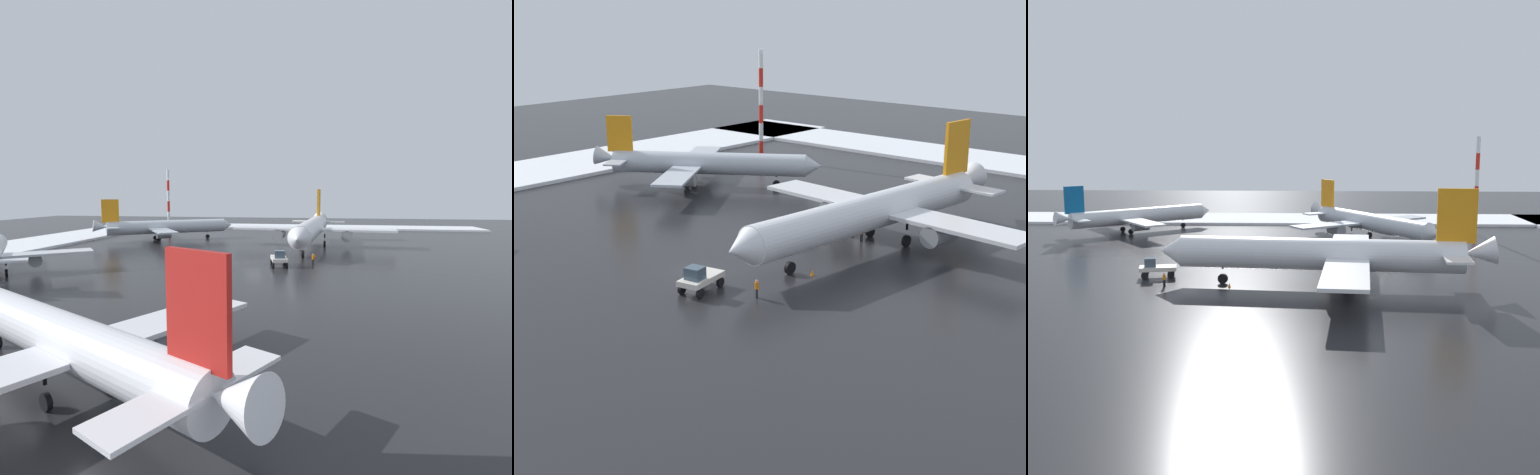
# 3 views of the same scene
# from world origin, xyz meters

# --- Properties ---
(ground_plane) EXTENTS (240.00, 240.00, 0.00)m
(ground_plane) POSITION_xyz_m (0.00, 0.00, 0.00)
(ground_plane) COLOR #232326
(snow_bank_far) EXTENTS (152.00, 16.00, 0.52)m
(snow_bank_far) POSITION_xyz_m (0.00, -50.00, 0.26)
(snow_bank_far) COLOR white
(snow_bank_far) RESTS_ON ground_plane
(airplane_foreground_jet) EXTENTS (39.83, 33.09, 11.82)m
(airplane_foreground_jet) POSITION_xyz_m (-18.25, 8.63, 3.91)
(airplane_foreground_jet) COLOR white
(airplane_foreground_jet) RESTS_ON ground_plane
(airplane_parked_starboard) EXTENTS (24.28, 28.24, 9.59)m
(airplane_parked_starboard) POSITION_xyz_m (-26.00, -25.32, 3.17)
(airplane_parked_starboard) COLOR silver
(airplane_parked_starboard) RESTS_ON ground_plane
(airplane_parked_portside) EXTENTS (25.30, 22.81, 9.00)m
(airplane_parked_portside) POSITION_xyz_m (15.92, -32.77, 2.98)
(airplane_parked_portside) COLOR silver
(airplane_parked_portside) RESTS_ON ground_plane
(pushback_tug) EXTENTS (4.95, 3.08, 2.50)m
(pushback_tug) POSITION_xyz_m (3.29, 4.42, 1.28)
(pushback_tug) COLOR silver
(pushback_tug) RESTS_ON ground_plane
(ground_crew_mid_apron) EXTENTS (0.36, 0.36, 1.71)m
(ground_crew_mid_apron) POSITION_xyz_m (1.12, 9.39, 0.97)
(ground_crew_mid_apron) COLOR black
(ground_crew_mid_apron) RESTS_ON ground_plane
(ground_crew_by_nose_gear) EXTENTS (0.36, 0.36, 1.71)m
(ground_crew_by_nose_gear) POSITION_xyz_m (-18.68, 6.70, 0.97)
(ground_crew_by_nose_gear) COLOR black
(ground_crew_by_nose_gear) RESTS_ON ground_plane
(antenna_mast) EXTENTS (0.70, 0.70, 17.48)m
(antenna_mast) POSITION_xyz_m (-45.68, -32.14, 8.74)
(antenna_mast) COLOR red
(antenna_mast) RESTS_ON ground_plane
(traffic_cone_near_nose) EXTENTS (0.36, 0.36, 0.55)m
(traffic_cone_near_nose) POSITION_xyz_m (-19.83, 4.79, 0.28)
(traffic_cone_near_nose) COLOR orange
(traffic_cone_near_nose) RESTS_ON ground_plane
(traffic_cone_mid_line) EXTENTS (0.36, 0.36, 0.55)m
(traffic_cone_mid_line) POSITION_xyz_m (-6.64, 9.47, 0.28)
(traffic_cone_mid_line) COLOR orange
(traffic_cone_mid_line) RESTS_ON ground_plane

